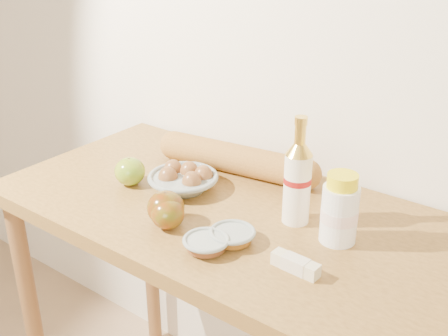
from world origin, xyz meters
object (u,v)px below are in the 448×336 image
at_px(bourbon_bottle, 297,181).
at_px(baguette, 236,159).
at_px(cream_bottle, 340,211).
at_px(egg_bowl, 184,180).
at_px(table, 231,252).

distance_m(bourbon_bottle, baguette, 0.30).
bearing_deg(cream_bottle, egg_bowl, 162.06).
distance_m(table, egg_bowl, 0.22).
xyz_separation_m(table, baguette, (-0.11, 0.17, 0.16)).
bearing_deg(egg_bowl, bourbon_bottle, 5.55).
height_order(bourbon_bottle, cream_bottle, bourbon_bottle).
bearing_deg(baguette, bourbon_bottle, -34.65).
bearing_deg(egg_bowl, baguette, 73.06).
bearing_deg(cream_bottle, baguette, 138.92).
distance_m(table, bourbon_bottle, 0.28).
height_order(table, bourbon_bottle, bourbon_bottle).
height_order(table, baguette, baguette).
relative_size(bourbon_bottle, egg_bowl, 1.17).
distance_m(bourbon_bottle, cream_bottle, 0.12).
height_order(cream_bottle, egg_bowl, cream_bottle).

